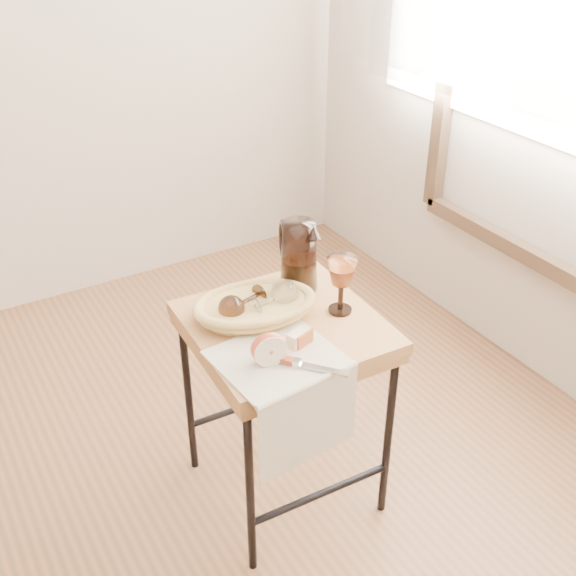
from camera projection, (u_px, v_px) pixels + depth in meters
curtain at (568, 60)px, 2.21m from camera, size 0.02×1.00×2.20m
side_table at (285, 410)px, 2.11m from camera, size 0.53×0.53×0.64m
tea_towel at (277, 358)px, 1.80m from camera, size 0.32×0.29×0.01m
bread_basket at (255, 309)px, 1.95m from camera, size 0.34×0.27×0.05m
goblet_lying_a at (244, 302)px, 1.94m from camera, size 0.14×0.10×0.07m
goblet_lying_b at (272, 299)px, 1.95m from camera, size 0.14×0.10×0.08m
pitcher at (299, 256)px, 2.05m from camera, size 0.23×0.27×0.26m
wine_goblet at (341, 285)px, 1.95m from camera, size 0.10×0.10×0.17m
apple_half at (268, 347)px, 1.76m from camera, size 0.10×0.06×0.09m
apple_wedge at (298, 338)px, 1.83m from camera, size 0.07×0.05×0.04m
table_knife at (300, 363)px, 1.76m from camera, size 0.17×0.19×0.02m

